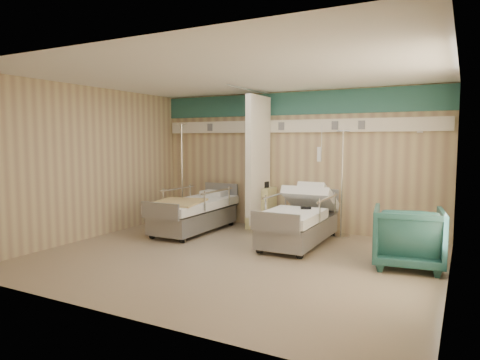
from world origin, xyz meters
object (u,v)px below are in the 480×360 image
bedside_cabinet (261,208)px  iv_stand_right (341,215)px  bed_right (299,226)px  iv_stand_left (182,202)px  bed_left (194,216)px  visitor_armchair (408,237)px

bedside_cabinet → iv_stand_right: size_ratio=0.42×
bed_right → bedside_cabinet: (-1.15, 0.90, 0.11)m
bed_right → bedside_cabinet: 1.46m
bed_right → iv_stand_left: bearing=166.6°
bed_left → iv_stand_left: (-0.80, 0.71, 0.13)m
bedside_cabinet → visitor_armchair: size_ratio=0.88×
bed_left → visitor_armchair: bearing=-7.8°
visitor_armchair → iv_stand_right: (-1.35, 1.50, -0.03)m
iv_stand_right → visitor_armchair: bearing=-47.9°
iv_stand_right → iv_stand_left: size_ratio=0.92×
bed_left → iv_stand_right: (2.70, 0.94, 0.10)m
bedside_cabinet → visitor_armchair: visitor_armchair is taller
bed_left → iv_stand_left: iv_stand_left is taller
iv_stand_right → iv_stand_left: bearing=-176.3°
bed_right → bed_left: size_ratio=1.00×
bed_right → iv_stand_right: iv_stand_right is taller
visitor_armchair → iv_stand_right: bearing=-56.3°
bed_left → iv_stand_left: bearing=138.1°
bed_right → visitor_armchair: 1.94m
bed_left → visitor_armchair: visitor_armchair is taller
bed_right → bedside_cabinet: bearing=142.0°
bed_left → bed_right: bearing=0.0°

